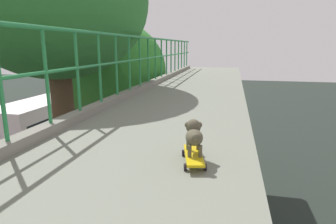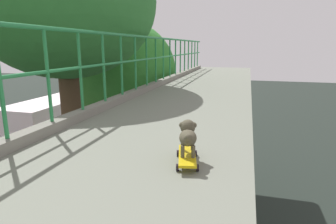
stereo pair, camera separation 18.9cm
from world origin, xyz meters
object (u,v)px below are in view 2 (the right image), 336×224
(car_red_taxi_fifth, at_px, (34,211))
(small_dog, at_px, (188,134))
(toy_skateboard, at_px, (187,156))
(city_bus, at_px, (74,117))

(car_red_taxi_fifth, bearing_deg, small_dog, -37.82)
(toy_skateboard, bearing_deg, small_dog, 97.56)
(car_red_taxi_fifth, height_order, small_dog, small_dog)
(city_bus, bearing_deg, car_red_taxi_fifth, -65.87)
(car_red_taxi_fifth, distance_m, small_dog, 10.11)
(car_red_taxi_fifth, xyz_separation_m, city_bus, (-3.84, 8.58, 1.30))
(car_red_taxi_fifth, xyz_separation_m, small_dog, (6.86, -5.32, 5.18))
(toy_skateboard, distance_m, small_dog, 0.21)
(city_bus, distance_m, small_dog, 17.97)
(city_bus, relative_size, small_dog, 27.74)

